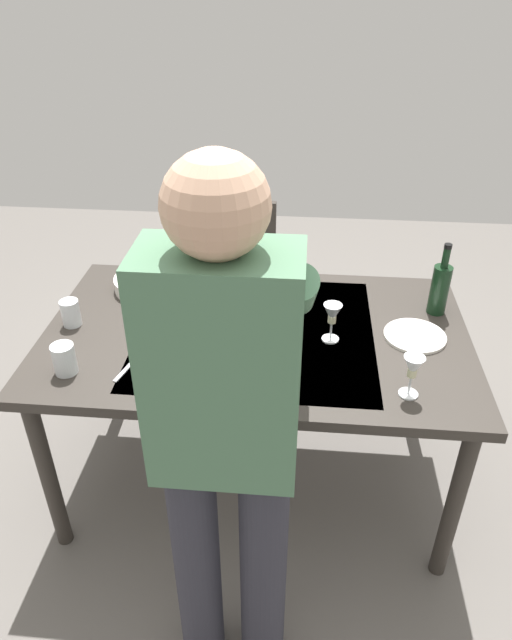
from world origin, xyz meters
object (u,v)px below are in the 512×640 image
(water_cup_far_left, at_px, (263,329))
(side_bowl_salad, at_px, (276,299))
(person_server, at_px, (226,433))
(dining_table, at_px, (256,347))
(water_cup_near_right, at_px, (64,359))
(serving_bowl_pasta, at_px, (150,281))
(chair_near, at_px, (236,278))
(wine_glass_left, at_px, (413,369))
(wine_bottle, at_px, (440,288))
(water_cup_near_left, at_px, (71,313))
(wine_glass_right, at_px, (332,316))
(dinner_plate_near, at_px, (415,336))

(water_cup_far_left, height_order, side_bowl_salad, water_cup_far_left)
(person_server, xyz_separation_m, water_cup_far_left, (-0.04, -0.68, -0.13))
(dining_table, relative_size, water_cup_near_right, 14.67)
(water_cup_near_right, height_order, serving_bowl_pasta, water_cup_near_right)
(chair_near, xyz_separation_m, wine_glass_left, (-0.71, 1.19, 0.35))
(wine_bottle, relative_size, water_cup_far_left, 2.71)
(person_server, height_order, water_cup_near_right, person_server)
(chair_near, distance_m, wine_glass_left, 1.43)
(wine_glass_left, relative_size, serving_bowl_pasta, 0.50)
(chair_near, bearing_deg, wine_bottle, 143.31)
(wine_glass_left, xyz_separation_m, serving_bowl_pasta, (1.00, -0.61, -0.07))
(water_cup_near_right, bearing_deg, water_cup_near_left, -73.46)
(water_cup_near_left, bearing_deg, serving_bowl_pasta, -126.87)
(dining_table, relative_size, chair_near, 1.76)
(wine_bottle, xyz_separation_m, serving_bowl_pasta, (1.18, -0.09, -0.08))
(wine_bottle, xyz_separation_m, wine_glass_right, (0.42, 0.23, -0.01))
(water_cup_near_left, bearing_deg, wine_glass_right, 179.20)
(person_server, distance_m, dinner_plate_near, 0.98)
(serving_bowl_pasta, height_order, side_bowl_salad, same)
(serving_bowl_pasta, bearing_deg, dining_table, 148.95)
(chair_near, height_order, water_cup_far_left, chair_near)
(water_cup_far_left, bearing_deg, dinner_plate_near, -172.44)
(person_server, bearing_deg, dinner_plate_near, -128.59)
(wine_glass_right, bearing_deg, side_bowl_salad, -46.11)
(water_cup_near_left, height_order, side_bowl_salad, water_cup_near_left)
(dinner_plate_near, bearing_deg, dining_table, 1.24)
(person_server, bearing_deg, dining_table, -90.69)
(wine_bottle, bearing_deg, water_cup_far_left, 21.59)
(wine_glass_right, height_order, water_cup_near_left, wine_glass_right)
(water_cup_near_right, xyz_separation_m, serving_bowl_pasta, (-0.14, -0.60, -0.02))
(dining_table, relative_size, wine_glass_left, 10.61)
(dining_table, bearing_deg, water_cup_far_left, 116.90)
(water_cup_near_right, bearing_deg, wine_glass_right, -162.95)
(chair_near, distance_m, side_bowl_salad, 0.77)
(wine_glass_left, distance_m, dinner_plate_near, 0.36)
(water_cup_far_left, xyz_separation_m, serving_bowl_pasta, (0.51, -0.35, -0.02))
(chair_near, height_order, side_bowl_salad, chair_near)
(wine_glass_left, height_order, water_cup_far_left, wine_glass_left)
(wine_glass_left, height_order, wine_glass_right, same)
(water_cup_near_left, xyz_separation_m, side_bowl_salad, (-0.77, -0.21, -0.02))
(person_server, relative_size, wine_bottle, 5.71)
(chair_near, relative_size, wine_glass_left, 6.03)
(dining_table, relative_size, person_server, 0.95)
(dining_table, xyz_separation_m, side_bowl_salad, (-0.06, -0.19, 0.11))
(dining_table, xyz_separation_m, dinner_plate_near, (-0.59, -0.01, 0.08))
(wine_glass_right, xyz_separation_m, dinner_plate_near, (-0.31, -0.04, -0.10))
(water_cup_far_left, height_order, serving_bowl_pasta, water_cup_far_left)
(water_cup_far_left, height_order, dinner_plate_near, water_cup_far_left)
(wine_glass_left, xyz_separation_m, water_cup_near_right, (1.15, -0.02, -0.05))
(dining_table, height_order, wine_glass_left, wine_glass_left)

